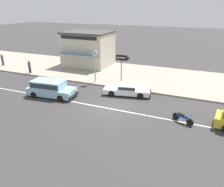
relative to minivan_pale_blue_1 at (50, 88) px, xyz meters
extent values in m
plane|color=#383535|center=(6.27, -0.38, -0.85)|extent=(160.00, 160.00, 0.00)
cube|color=silver|center=(6.27, -0.38, -0.84)|extent=(50.40, 0.14, 0.01)
cube|color=#9E9384|center=(6.27, 9.43, -0.77)|extent=(68.00, 10.00, 0.15)
cube|color=#93C6D6|center=(0.12, 0.01, -0.33)|extent=(4.73, 2.28, 0.70)
cube|color=#93C6D6|center=(-0.16, -0.02, 0.37)|extent=(3.23, 1.95, 0.70)
cube|color=#28333D|center=(-0.16, -0.02, 0.37)|extent=(3.11, 1.98, 0.45)
cube|color=black|center=(2.45, 0.23, -0.54)|extent=(0.29, 1.82, 0.28)
cube|color=white|center=(2.36, 0.88, -0.18)|extent=(0.10, 0.25, 0.14)
cube|color=white|center=(2.48, -0.42, -0.18)|extent=(0.10, 0.25, 0.14)
cylinder|color=black|center=(1.45, 1.02, -0.55)|extent=(0.62, 0.28, 0.60)
cylinder|color=black|center=(1.62, -0.73, -0.55)|extent=(0.62, 0.28, 0.60)
cylinder|color=black|center=(-1.37, 0.76, -0.55)|extent=(0.62, 0.28, 0.60)
cylinder|color=black|center=(-1.20, -1.00, -0.55)|extent=(0.62, 0.28, 0.60)
cube|color=white|center=(6.70, 3.22, -0.44)|extent=(4.72, 2.53, 0.48)
cube|color=white|center=(6.75, 3.23, 0.01)|extent=(1.94, 1.82, 0.42)
cube|color=#28333D|center=(6.75, 3.23, 0.01)|extent=(1.88, 1.84, 0.27)
cube|color=black|center=(8.94, 3.67, -0.54)|extent=(0.44, 1.64, 0.28)
cube|color=white|center=(8.80, 4.24, -0.33)|extent=(0.13, 0.25, 0.14)
cube|color=white|center=(9.03, 3.09, -0.33)|extent=(0.13, 0.25, 0.14)
cylinder|color=black|center=(7.90, 4.28, -0.55)|extent=(0.63, 0.33, 0.60)
cylinder|color=black|center=(8.22, 2.71, -0.55)|extent=(0.63, 0.33, 0.60)
cylinder|color=black|center=(5.18, 3.74, -0.55)|extent=(0.63, 0.33, 0.60)
cylinder|color=black|center=(5.49, 2.17, -0.55)|extent=(0.63, 0.33, 0.60)
cylinder|color=black|center=(12.96, -0.69, -0.57)|extent=(0.54, 0.35, 0.56)
cylinder|color=black|center=(11.88, -0.12, -0.57)|extent=(0.54, 0.35, 0.56)
cube|color=#23479E|center=(12.42, -0.40, -0.37)|extent=(0.98, 0.60, 0.18)
cube|color=black|center=(12.29, -0.33, -0.23)|extent=(0.60, 0.47, 0.12)
ellipsoid|color=#23479E|center=(12.61, -0.50, -0.25)|extent=(0.47, 0.40, 0.22)
cylinder|color=#232326|center=(12.93, -0.67, -0.07)|extent=(0.29, 0.51, 0.03)
cylinder|color=#9E9EA3|center=(2.27, 5.07, 0.76)|extent=(0.12, 0.12, 2.91)
cylinder|color=#9E9EA3|center=(2.27, 5.07, 2.55)|extent=(0.67, 0.18, 0.67)
cylinder|color=white|center=(2.27, 4.97, 2.55)|extent=(0.59, 0.02, 0.59)
cylinder|color=white|center=(2.27, 5.16, 2.55)|extent=(0.59, 0.02, 0.59)
cube|color=black|center=(2.27, 4.96, 2.55)|extent=(0.09, 0.01, 0.30)
cube|color=black|center=(2.27, 4.96, 2.55)|extent=(0.48, 0.01, 0.05)
cylinder|color=#4C4C51|center=(5.27, 5.38, 0.65)|extent=(0.10, 0.10, 2.70)
cube|color=black|center=(5.27, 5.34, 2.29)|extent=(1.15, 0.06, 0.57)
cone|color=black|center=(6.03, 5.34, 2.29)|extent=(0.36, 0.63, 0.63)
cube|color=white|center=(5.27, 5.30, 2.29)|extent=(0.92, 0.01, 0.10)
cylinder|color=#232838|center=(-7.16, 4.97, -0.30)|extent=(0.14, 0.14, 0.79)
cylinder|color=#232838|center=(-6.96, 4.97, -0.30)|extent=(0.14, 0.14, 0.79)
cylinder|color=#514C56|center=(-7.06, 4.97, 0.39)|extent=(0.34, 0.34, 0.59)
sphere|color=#997051|center=(-7.06, 4.97, 0.79)|extent=(0.21, 0.21, 0.21)
cylinder|color=#333338|center=(-13.41, 6.40, -0.28)|extent=(0.14, 0.14, 0.84)
cylinder|color=#333338|center=(-13.21, 6.40, -0.28)|extent=(0.14, 0.14, 0.84)
cylinder|color=#514C56|center=(-13.31, 6.40, 0.46)|extent=(0.34, 0.34, 0.63)
sphere|color=#D6AD89|center=(-13.31, 6.40, 0.89)|extent=(0.23, 0.23, 0.23)
cube|color=beige|center=(-2.13, 11.64, 1.54)|extent=(6.28, 5.07, 4.48)
cube|color=#474442|center=(-2.13, 11.64, 3.90)|extent=(6.41, 5.18, 0.24)
cube|color=#286BA3|center=(-2.13, 8.75, 1.35)|extent=(5.65, 0.90, 0.28)
cube|color=black|center=(-2.13, 9.08, 3.48)|extent=(5.34, 0.08, 0.44)
camera|label=1|loc=(13.17, -15.80, 7.38)|focal=35.00mm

